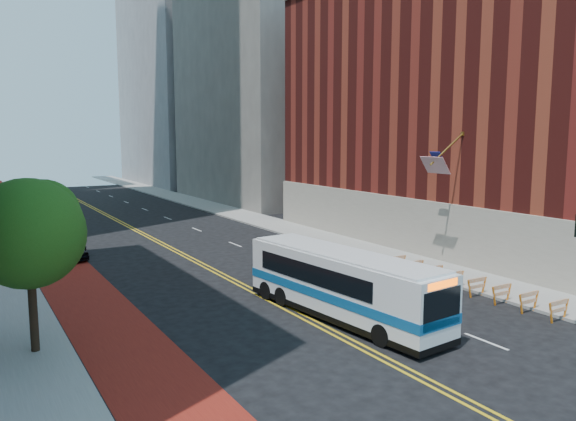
% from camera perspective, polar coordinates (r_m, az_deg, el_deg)
% --- Properties ---
extents(ground, '(160.00, 160.00, 0.00)m').
position_cam_1_polar(ground, '(23.19, 7.65, -13.69)').
color(ground, black).
rests_on(ground, ground).
extents(sidewalk_right, '(4.00, 140.00, 0.15)m').
position_cam_1_polar(sidewalk_right, '(54.01, -2.12, -1.21)').
color(sidewalk_right, gray).
rests_on(sidewalk_right, ground).
extents(bus_lane_paint, '(3.60, 140.00, 0.01)m').
position_cam_1_polar(bus_lane_paint, '(47.92, -23.76, -3.10)').
color(bus_lane_paint, maroon).
rests_on(bus_lane_paint, ground).
extents(center_line_inner, '(0.14, 140.00, 0.01)m').
position_cam_1_polar(center_line_inner, '(49.45, -14.62, -2.37)').
color(center_line_inner, gold).
rests_on(center_line_inner, ground).
extents(center_line_outer, '(0.14, 140.00, 0.01)m').
position_cam_1_polar(center_line_outer, '(49.54, -14.22, -2.34)').
color(center_line_outer, gold).
rests_on(center_line_outer, ground).
extents(lane_dashes, '(0.14, 98.20, 0.01)m').
position_cam_1_polar(lane_dashes, '(58.45, -12.13, -0.77)').
color(lane_dashes, silver).
rests_on(lane_dashes, ground).
extents(brick_building, '(18.73, 36.00, 22.00)m').
position_cam_1_polar(brick_building, '(45.78, 20.45, 10.39)').
color(brick_building, maroon).
rests_on(brick_building, ground).
extents(midrise_right_near, '(18.00, 26.00, 40.00)m').
position_cam_1_polar(midrise_right_near, '(75.33, -1.38, 16.52)').
color(midrise_right_near, slate).
rests_on(midrise_right_near, ground).
extents(midrise_right_far, '(20.00, 28.00, 55.00)m').
position_cam_1_polar(midrise_right_far, '(103.78, -9.45, 18.18)').
color(midrise_right_far, gray).
rests_on(midrise_right_far, ground).
extents(construction_barriers, '(1.42, 10.91, 1.00)m').
position_cam_1_polar(construction_barriers, '(31.71, 17.57, -6.83)').
color(construction_barriers, orange).
rests_on(construction_barriers, ground).
extents(street_tree, '(4.20, 4.20, 6.70)m').
position_cam_1_polar(street_tree, '(23.29, -24.77, -1.72)').
color(street_tree, black).
rests_on(street_tree, sidewalk_left).
extents(transit_bus, '(3.62, 11.54, 3.12)m').
position_cam_1_polar(transit_bus, '(26.25, 5.32, -7.36)').
color(transit_bus, white).
rests_on(transit_bus, ground).
extents(car_a, '(2.38, 4.08, 1.30)m').
position_cam_1_polar(car_a, '(41.11, -21.42, -3.75)').
color(car_a, black).
rests_on(car_a, ground).
extents(car_b, '(2.69, 4.97, 1.55)m').
position_cam_1_polar(car_b, '(44.37, -22.02, -2.81)').
color(car_b, black).
rests_on(car_b, ground).
extents(car_c, '(3.38, 4.92, 1.32)m').
position_cam_1_polar(car_c, '(55.59, -26.05, -1.13)').
color(car_c, black).
rests_on(car_c, ground).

